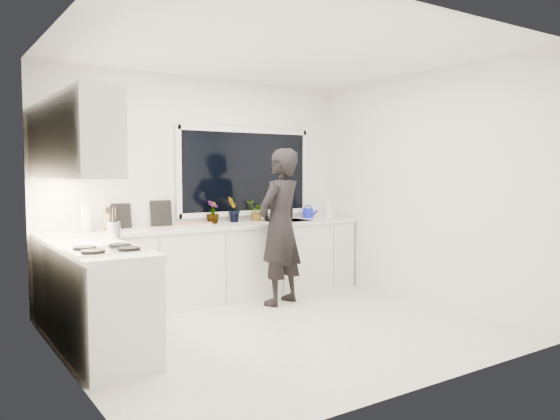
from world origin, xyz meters
TOP-DOWN VIEW (x-y plane):
  - floor at (0.00, 0.00)m, footprint 4.00×3.50m
  - wall_back at (0.00, 1.76)m, footprint 4.00×0.02m
  - wall_left at (-2.01, 0.00)m, footprint 0.02×3.50m
  - wall_right at (2.01, 0.00)m, footprint 0.02×3.50m
  - ceiling at (0.00, 0.00)m, footprint 4.00×3.50m
  - window at (0.60, 1.73)m, footprint 1.80×0.02m
  - base_cabinets_back at (0.00, 1.45)m, footprint 3.92×0.58m
  - base_cabinets_left at (-1.67, 0.35)m, footprint 0.58×1.60m
  - countertop_back at (0.00, 1.44)m, footprint 3.94×0.62m
  - countertop_left at (-1.67, 0.35)m, footprint 0.62×1.60m
  - upper_cabinets at (-1.79, 0.70)m, footprint 0.34×2.10m
  - sink at (1.05, 1.45)m, footprint 0.58×0.42m
  - faucet at (1.05, 1.65)m, footprint 0.03×0.03m
  - stovetop at (-1.69, -0.00)m, footprint 0.56×0.48m
  - person at (0.58, 0.90)m, footprint 0.78×0.64m
  - pizza_tray at (-0.27, 1.42)m, footprint 0.54×0.48m
  - pizza at (-0.27, 1.42)m, footprint 0.49×0.43m
  - watering_can at (1.52, 1.61)m, footprint 0.15×0.15m
  - paper_towel_roll at (-1.45, 1.55)m, footprint 0.11×0.11m
  - knife_block at (-1.19, 1.59)m, footprint 0.15×0.14m
  - utensil_crock at (-1.39, 0.80)m, footprint 0.17×0.17m
  - picture_frame_large at (-1.03, 1.69)m, footprint 0.22×0.03m
  - picture_frame_small at (-0.56, 1.69)m, footprint 0.25×0.04m
  - herb_plants at (0.43, 1.61)m, footprint 0.85×0.23m
  - soap_bottles at (1.63, 1.30)m, footprint 0.15×0.15m

SIDE VIEW (x-z plane):
  - floor at x=0.00m, z-range -0.02..0.00m
  - base_cabinets_back at x=0.00m, z-range 0.00..0.88m
  - base_cabinets_left at x=-1.67m, z-range 0.00..0.88m
  - sink at x=1.05m, z-range 0.80..0.94m
  - countertop_back at x=0.00m, z-range 0.88..0.92m
  - countertop_left at x=-1.67m, z-range 0.88..0.92m
  - person at x=0.58m, z-range 0.00..1.82m
  - stovetop at x=-1.69m, z-range 0.92..0.95m
  - pizza_tray at x=-0.27m, z-range 0.92..0.95m
  - pizza at x=-0.27m, z-range 0.95..0.96m
  - watering_can at x=1.52m, z-range 0.92..1.05m
  - utensil_crock at x=-1.39m, z-range 0.92..1.08m
  - faucet at x=1.05m, z-range 0.92..1.14m
  - knife_block at x=-1.19m, z-range 0.92..1.14m
  - paper_towel_roll at x=-1.45m, z-range 0.92..1.18m
  - picture_frame_large at x=-1.03m, z-range 0.92..1.20m
  - herb_plants at x=0.43m, z-range 0.90..1.22m
  - soap_bottles at x=1.63m, z-range 0.91..1.22m
  - picture_frame_small at x=-0.56m, z-range 0.92..1.22m
  - wall_back at x=0.00m, z-range 0.00..2.70m
  - wall_left at x=-2.01m, z-range 0.00..2.70m
  - wall_right at x=2.01m, z-range 0.00..2.70m
  - window at x=0.60m, z-range 1.05..2.05m
  - upper_cabinets at x=-1.79m, z-range 1.50..2.20m
  - ceiling at x=0.00m, z-range 2.70..2.72m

